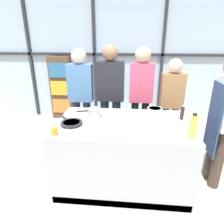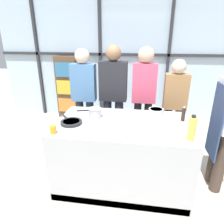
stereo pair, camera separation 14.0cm
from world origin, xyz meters
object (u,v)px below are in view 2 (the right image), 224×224
spectator_center_right (144,93)px  spectator_center_left (113,93)px  oil_bottle (192,129)px  spectator_far_left (84,93)px  saucepan (95,113)px  juice_glass_near (53,130)px  spectator_far_right (175,101)px  mixing_bowl (156,111)px  pepper_grinder (183,114)px  white_plate (156,127)px  frying_pan (71,122)px

spectator_center_right → spectator_center_left: bearing=0.0°
oil_bottle → spectator_center_left: bearing=128.8°
spectator_far_left → oil_bottle: spectator_far_left is taller
saucepan → juice_glass_near: bearing=-124.3°
spectator_far_right → mixing_bowl: 0.64m
saucepan → mixing_bowl: 0.87m
spectator_far_left → pepper_grinder: (1.54, -0.74, -0.02)m
white_plate → mixing_bowl: bearing=87.5°
spectator_center_right → mixing_bowl: size_ratio=8.48×
juice_glass_near → spectator_far_left: bearing=90.6°
saucepan → juice_glass_near: size_ratio=3.53×
saucepan → pepper_grinder: 1.16m
mixing_bowl → oil_bottle: oil_bottle is taller
saucepan → oil_bottle: bearing=-21.8°
spectator_center_left → pepper_grinder: bearing=144.0°
spectator_center_right → spectator_far_right: spectator_center_right is taller
saucepan → juice_glass_near: (-0.36, -0.53, -0.02)m
spectator_far_left → saucepan: 0.89m
spectator_far_left → spectator_far_right: 1.55m
white_plate → spectator_far_left: bearing=140.2°
spectator_far_right → frying_pan: size_ratio=4.01×
spectator_far_right → juice_glass_near: 2.03m
white_plate → oil_bottle: 0.45m
spectator_center_left → mixing_bowl: size_ratio=8.59×
mixing_bowl → saucepan: bearing=-162.8°
spectator_far_left → mixing_bowl: bearing=155.8°
juice_glass_near → spectator_center_left: bearing=69.4°
saucepan → oil_bottle: size_ratio=1.13×
spectator_far_right → white_plate: bearing=70.3°
spectator_far_right → frying_pan: spectator_far_right is taller
spectator_far_right → juice_glass_near: bearing=41.1°
spectator_far_left → oil_bottle: (1.53, -1.26, 0.03)m
oil_bottle → mixing_bowl: bearing=114.1°
spectator_center_left → pepper_grinder: (1.02, -0.74, -0.04)m
pepper_grinder → mixing_bowl: bearing=148.7°
white_plate → pepper_grinder: bearing=35.1°
frying_pan → mixing_bowl: 1.19m
frying_pan → mixing_bowl: mixing_bowl is taller
spectator_far_right → mixing_bowl: spectator_far_right is taller
frying_pan → juice_glass_near: size_ratio=4.39×
saucepan → mixing_bowl: size_ratio=1.53×
spectator_center_right → juice_glass_near: 1.68m
mixing_bowl → spectator_center_left: bearing=141.9°
frying_pan → white_plate: bearing=2.8°
frying_pan → pepper_grinder: bearing=11.9°
frying_pan → juice_glass_near: juice_glass_near is taller
spectator_far_right → frying_pan: 1.76m
frying_pan → oil_bottle: 1.43m
spectator_far_left → spectator_center_left: bearing=-180.0°
saucepan → pepper_grinder: pepper_grinder is taller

